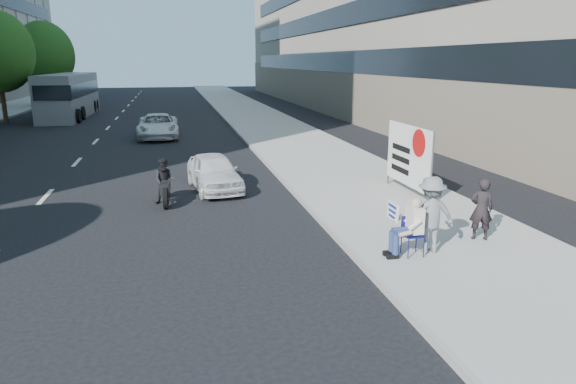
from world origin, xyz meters
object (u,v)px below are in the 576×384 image
object	(u,v)px
jogger	(431,215)
white_sedan_far	(158,126)
seated_protester	(408,224)
pedestrian_woman	(481,209)
bus	(69,96)
white_sedan_near	(214,172)
protest_banner	(408,156)
motorcycle	(165,183)

from	to	relation	value
jogger	white_sedan_far	xyz separation A→B (m)	(-6.26, 20.37, -0.33)
seated_protester	pedestrian_woman	world-z (taller)	pedestrian_woman
jogger	white_sedan_far	world-z (taller)	jogger
seated_protester	bus	world-z (taller)	bus
bus	white_sedan_near	bearing A→B (deg)	-69.68
seated_protester	pedestrian_woman	distance (m)	2.22
pedestrian_woman	white_sedan_near	distance (m)	8.96
jogger	white_sedan_near	size ratio (longest dim) A/B	0.47
protest_banner	jogger	bearing A→B (deg)	-109.89
protest_banner	motorcycle	bearing A→B (deg)	171.59
jogger	bus	size ratio (longest dim) A/B	0.14
white_sedan_far	motorcycle	size ratio (longest dim) A/B	2.37
pedestrian_woman	white_sedan_far	xyz separation A→B (m)	(-7.83, 19.88, -0.22)
seated_protester	jogger	distance (m)	0.59
bus	white_sedan_far	bearing A→B (deg)	-60.87
jogger	bus	bearing A→B (deg)	-64.74
jogger	protest_banner	size ratio (longest dim) A/B	0.56
jogger	white_sedan_near	world-z (taller)	jogger
seated_protester	pedestrian_woman	bearing A→B (deg)	15.44
white_sedan_near	white_sedan_far	xyz separation A→B (m)	(-2.11, 12.99, 0.06)
motorcycle	protest_banner	bearing A→B (deg)	-4.46
jogger	protest_banner	distance (m)	5.15
bus	seated_protester	bearing A→B (deg)	-68.19
seated_protester	pedestrian_woman	xyz separation A→B (m)	(2.14, 0.59, 0.02)
pedestrian_woman	motorcycle	world-z (taller)	pedestrian_woman
pedestrian_woman	seated_protester	bearing A→B (deg)	34.86
seated_protester	jogger	size ratio (longest dim) A/B	0.76
pedestrian_woman	bus	xyz separation A→B (m)	(-14.72, 32.90, 0.74)
white_sedan_near	bus	distance (m)	27.54
pedestrian_woman	motorcycle	bearing A→B (deg)	-17.18
white_sedan_far	pedestrian_woman	bearing A→B (deg)	-68.74
seated_protester	white_sedan_near	size ratio (longest dim) A/B	0.36
white_sedan_near	white_sedan_far	bearing A→B (deg)	91.98
white_sedan_far	bus	bearing A→B (deg)	117.67
pedestrian_woman	protest_banner	size ratio (longest dim) A/B	0.49
jogger	protest_banner	bearing A→B (deg)	-106.13
motorcycle	bus	bearing A→B (deg)	109.03
protest_banner	motorcycle	distance (m)	7.62
seated_protester	jogger	xyz separation A→B (m)	(0.57, 0.10, 0.13)
protest_banner	white_sedan_far	size ratio (longest dim) A/B	0.63
pedestrian_woman	motorcycle	size ratio (longest dim) A/B	0.73
white_sedan_near	white_sedan_far	world-z (taller)	white_sedan_far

